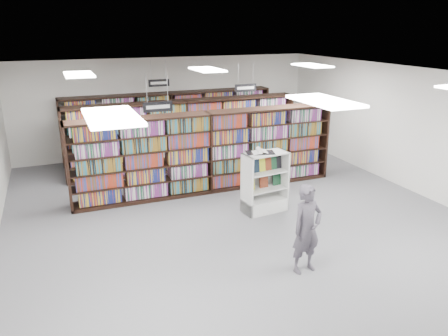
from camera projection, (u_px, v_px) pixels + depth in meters
name	position (u px, v px, depth m)	size (l,w,h in m)	color
floor	(239.00, 220.00, 9.88)	(12.00, 12.00, 0.00)	#5B5B60
ceiling	(240.00, 76.00, 8.88)	(10.00, 12.00, 0.10)	white
wall_back	(168.00, 106.00, 14.68)	(10.00, 0.10, 3.20)	silver
wall_right	(418.00, 132.00, 11.15)	(0.10, 12.00, 3.20)	silver
bookshelf_row_near	(208.00, 152.00, 11.32)	(7.00, 0.60, 2.10)	black
bookshelf_row_mid	(185.00, 135.00, 13.08)	(7.00, 0.60, 2.10)	black
bookshelf_row_far	(171.00, 124.00, 14.58)	(7.00, 0.60, 2.10)	black
aisle_sign_left	(158.00, 106.00, 9.45)	(0.65, 0.02, 0.80)	#B2B2B7
aisle_sign_right	(246.00, 87.00, 12.27)	(0.65, 0.02, 0.80)	#B2B2B7
aisle_sign_center	(159.00, 82.00, 13.33)	(0.65, 0.02, 0.80)	#B2B2B7
troffer_front_left	(112.00, 117.00, 5.19)	(0.60, 1.20, 0.04)	white
troffer_front_center	(325.00, 101.00, 6.25)	(0.60, 1.20, 0.04)	white
troffer_back_left	(79.00, 74.00, 9.60)	(0.60, 1.20, 0.04)	white
troffer_back_center	(207.00, 70.00, 10.66)	(0.60, 1.20, 0.04)	white
troffer_back_right	(312.00, 65.00, 11.72)	(0.60, 1.20, 0.04)	white
endcap_display	(264.00, 191.00, 10.24)	(1.08, 0.63, 1.43)	silver
open_book	(260.00, 152.00, 9.89)	(0.71, 0.52, 0.13)	black
shopper	(307.00, 229.00, 7.61)	(0.59, 0.39, 1.63)	#4D4852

